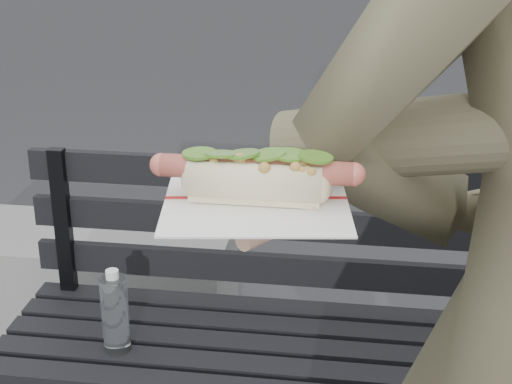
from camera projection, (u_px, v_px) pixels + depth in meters
The scene contains 3 objects.
park_bench at pixel (308, 315), 1.92m from camera, with size 1.50×0.44×0.88m.
concrete_block at pixel (60, 283), 2.74m from camera, with size 1.20×0.40×0.40m, color slate.
held_hotdog at pixel (435, 147), 0.85m from camera, with size 0.62×0.32×0.20m.
Camera 1 is at (0.03, -0.76, 1.52)m, focal length 55.00 mm.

